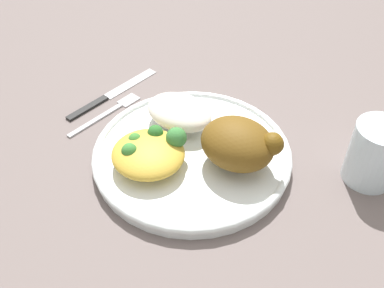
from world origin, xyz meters
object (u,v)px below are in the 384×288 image
(rice_pile, at_px, (179,112))
(knife, at_px, (106,97))
(fork, at_px, (108,112))
(mac_cheese_with_broccoli, at_px, (150,152))
(plate, at_px, (192,154))
(roasted_chicken, at_px, (239,144))
(water_glass, at_px, (375,154))

(rice_pile, distance_m, knife, 0.16)
(fork, bearing_deg, mac_cheese_with_broccoli, -24.22)
(plate, relative_size, knife, 1.50)
(fork, bearing_deg, roasted_chicken, 1.40)
(mac_cheese_with_broccoli, distance_m, water_glass, 0.30)
(fork, xyz_separation_m, water_glass, (0.39, 0.10, 0.04))
(plate, xyz_separation_m, mac_cheese_with_broccoli, (-0.03, -0.05, 0.03))
(plate, xyz_separation_m, rice_pile, (-0.05, 0.04, 0.03))
(knife, bearing_deg, water_glass, 9.57)
(knife, bearing_deg, mac_cheese_with_broccoli, -28.13)
(roasted_chicken, xyz_separation_m, fork, (-0.24, -0.01, -0.05))
(mac_cheese_with_broccoli, xyz_separation_m, fork, (-0.14, 0.06, -0.04))
(mac_cheese_with_broccoli, bearing_deg, fork, 155.78)
(roasted_chicken, bearing_deg, plate, -165.10)
(rice_pile, bearing_deg, mac_cheese_with_broccoli, -80.18)
(knife, xyz_separation_m, water_glass, (0.43, 0.07, 0.04))
(plate, height_order, knife, plate)
(mac_cheese_with_broccoli, relative_size, fork, 0.71)
(plate, xyz_separation_m, roasted_chicken, (0.06, 0.02, 0.04))
(rice_pile, bearing_deg, knife, -179.80)
(rice_pile, height_order, knife, rice_pile)
(roasted_chicken, bearing_deg, mac_cheese_with_broccoli, -145.48)
(rice_pile, relative_size, water_glass, 1.17)
(plate, distance_m, mac_cheese_with_broccoli, 0.07)
(mac_cheese_with_broccoli, distance_m, knife, 0.20)
(knife, relative_size, water_glass, 2.12)
(plate, distance_m, fork, 0.18)
(roasted_chicken, bearing_deg, rice_pile, 168.77)
(plate, relative_size, rice_pile, 2.72)
(roasted_chicken, bearing_deg, knife, 175.25)
(rice_pile, height_order, water_glass, water_glass)
(roasted_chicken, relative_size, fork, 0.78)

